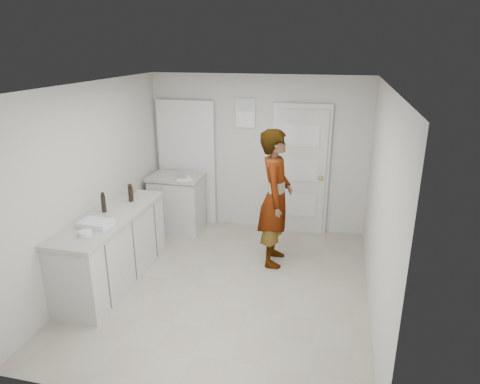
% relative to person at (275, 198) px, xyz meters
% --- Properties ---
extents(ground, '(4.00, 4.00, 0.00)m').
position_rel_person_xyz_m(ground, '(-0.48, -0.80, -0.95)').
color(ground, '#A59A8A').
rests_on(ground, ground).
extents(room_shell, '(4.00, 4.00, 4.00)m').
position_rel_person_xyz_m(room_shell, '(-0.66, 1.15, 0.07)').
color(room_shell, beige).
rests_on(room_shell, ground).
extents(main_counter, '(0.64, 1.96, 0.93)m').
position_rel_person_xyz_m(main_counter, '(-1.93, -1.00, -0.52)').
color(main_counter, silver).
rests_on(main_counter, ground).
extents(side_counter, '(0.84, 0.61, 0.93)m').
position_rel_person_xyz_m(side_counter, '(-1.73, 0.75, -0.52)').
color(side_counter, silver).
rests_on(side_counter, ground).
extents(person, '(0.49, 0.71, 1.90)m').
position_rel_person_xyz_m(person, '(0.00, 0.00, 0.00)').
color(person, silver).
rests_on(person, ground).
extents(cake_mix_box, '(0.10, 0.05, 0.17)m').
position_rel_person_xyz_m(cake_mix_box, '(-1.97, -0.28, 0.06)').
color(cake_mix_box, '#8B6245').
rests_on(cake_mix_box, main_counter).
extents(spice_jar, '(0.05, 0.05, 0.07)m').
position_rel_person_xyz_m(spice_jar, '(-1.89, -0.36, 0.01)').
color(spice_jar, tan).
rests_on(spice_jar, main_counter).
extents(oil_cruet_a, '(0.06, 0.06, 0.25)m').
position_rel_person_xyz_m(oil_cruet_a, '(-1.88, -0.49, 0.09)').
color(oil_cruet_a, black).
rests_on(oil_cruet_a, main_counter).
extents(oil_cruet_b, '(0.06, 0.06, 0.27)m').
position_rel_person_xyz_m(oil_cruet_b, '(-2.03, -0.92, 0.10)').
color(oil_cruet_b, black).
rests_on(oil_cruet_b, main_counter).
extents(baking_dish, '(0.37, 0.27, 0.06)m').
position_rel_person_xyz_m(baking_dish, '(-1.90, -1.35, 0.00)').
color(baking_dish, silver).
rests_on(baking_dish, main_counter).
extents(egg_bowl, '(0.14, 0.14, 0.05)m').
position_rel_person_xyz_m(egg_bowl, '(-1.87, -1.61, 0.00)').
color(egg_bowl, silver).
rests_on(egg_bowl, main_counter).
extents(papers, '(0.37, 0.39, 0.01)m').
position_rel_person_xyz_m(papers, '(-1.57, 0.64, -0.02)').
color(papers, white).
rests_on(papers, side_counter).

